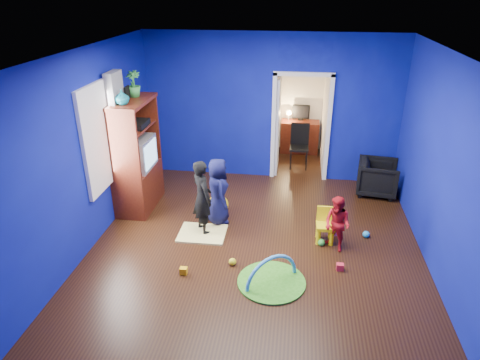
# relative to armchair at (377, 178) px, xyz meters

# --- Properties ---
(floor) EXTENTS (5.00, 5.50, 0.01)m
(floor) POSITION_rel_armchair_xyz_m (-2.10, -2.20, -0.33)
(floor) COLOR black
(floor) RESTS_ON ground
(ceiling) EXTENTS (5.00, 5.50, 0.01)m
(ceiling) POSITION_rel_armchair_xyz_m (-2.10, -2.20, 2.57)
(ceiling) COLOR white
(ceiling) RESTS_ON wall_back
(wall_back) EXTENTS (5.00, 0.02, 2.90)m
(wall_back) POSITION_rel_armchair_xyz_m (-2.10, 0.55, 1.12)
(wall_back) COLOR navy
(wall_back) RESTS_ON floor
(wall_front) EXTENTS (5.00, 0.02, 2.90)m
(wall_front) POSITION_rel_armchair_xyz_m (-2.10, -4.95, 1.12)
(wall_front) COLOR navy
(wall_front) RESTS_ON floor
(wall_left) EXTENTS (0.02, 5.50, 2.90)m
(wall_left) POSITION_rel_armchair_xyz_m (-4.60, -2.20, 1.12)
(wall_left) COLOR navy
(wall_left) RESTS_ON floor
(wall_right) EXTENTS (0.02, 5.50, 2.90)m
(wall_right) POSITION_rel_armchair_xyz_m (0.40, -2.20, 1.12)
(wall_right) COLOR navy
(wall_right) RESTS_ON floor
(alcove) EXTENTS (1.00, 1.75, 2.50)m
(alcove) POSITION_rel_armchair_xyz_m (-1.50, 1.42, 0.92)
(alcove) COLOR silver
(alcove) RESTS_ON floor
(armchair) EXTENTS (0.82, 0.80, 0.67)m
(armchair) POSITION_rel_armchair_xyz_m (0.00, 0.00, 0.00)
(armchair) COLOR black
(armchair) RESTS_ON floor
(child_black) EXTENTS (0.51, 0.54, 1.24)m
(child_black) POSITION_rel_armchair_xyz_m (-3.00, -1.81, 0.29)
(child_black) COLOR black
(child_black) RESTS_ON floor
(child_navy) EXTENTS (0.55, 0.66, 1.14)m
(child_navy) POSITION_rel_armchair_xyz_m (-2.81, -1.46, 0.24)
(child_navy) COLOR #10143B
(child_navy) RESTS_ON floor
(toddler_red) EXTENTS (0.54, 0.53, 0.87)m
(toddler_red) POSITION_rel_armchair_xyz_m (-0.90, -2.04, 0.10)
(toddler_red) COLOR red
(toddler_red) RESTS_ON floor
(vase) EXTENTS (0.26, 0.26, 0.24)m
(vase) POSITION_rel_armchair_xyz_m (-4.32, -1.39, 1.74)
(vase) COLOR #0D556C
(vase) RESTS_ON tv_armoire
(potted_plant) EXTENTS (0.25, 0.25, 0.43)m
(potted_plant) POSITION_rel_armchair_xyz_m (-4.32, -0.87, 1.84)
(potted_plant) COLOR #2E8035
(potted_plant) RESTS_ON tv_armoire
(tv_armoire) EXTENTS (0.58, 1.14, 1.96)m
(tv_armoire) POSITION_rel_armchair_xyz_m (-4.32, -1.09, 0.65)
(tv_armoire) COLOR #381609
(tv_armoire) RESTS_ON floor
(crt_tv) EXTENTS (0.46, 0.70, 0.54)m
(crt_tv) POSITION_rel_armchair_xyz_m (-4.28, -1.09, 0.69)
(crt_tv) COLOR silver
(crt_tv) RESTS_ON tv_armoire
(yellow_blanket) EXTENTS (0.76, 0.61, 0.03)m
(yellow_blanket) POSITION_rel_armchair_xyz_m (-3.00, -1.91, -0.32)
(yellow_blanket) COLOR #F2E07A
(yellow_blanket) RESTS_ON floor
(hopper_ball) EXTENTS (0.36, 0.36, 0.36)m
(hopper_ball) POSITION_rel_armchair_xyz_m (-2.86, -1.21, -0.15)
(hopper_ball) COLOR yellow
(hopper_ball) RESTS_ON floor
(kid_chair) EXTENTS (0.29, 0.29, 0.50)m
(kid_chair) POSITION_rel_armchair_xyz_m (-1.05, -1.84, -0.08)
(kid_chair) COLOR yellow
(kid_chair) RESTS_ON floor
(play_mat) EXTENTS (0.93, 0.93, 0.02)m
(play_mat) POSITION_rel_armchair_xyz_m (-1.80, -2.98, -0.32)
(play_mat) COLOR green
(play_mat) RESTS_ON floor
(toy_arch) EXTENTS (0.68, 0.56, 0.83)m
(toy_arch) POSITION_rel_armchair_xyz_m (-1.80, -2.98, -0.31)
(toy_arch) COLOR #3F8CD8
(toy_arch) RESTS_ON floor
(window_left) EXTENTS (0.03, 0.95, 1.55)m
(window_left) POSITION_rel_armchair_xyz_m (-4.58, -1.85, 1.22)
(window_left) COLOR white
(window_left) RESTS_ON wall_left
(curtain) EXTENTS (0.14, 0.42, 2.40)m
(curtain) POSITION_rel_armchair_xyz_m (-4.47, -1.30, 0.92)
(curtain) COLOR slate
(curtain) RESTS_ON floor
(doorway) EXTENTS (1.16, 0.10, 2.10)m
(doorway) POSITION_rel_armchair_xyz_m (-1.50, 0.55, 0.72)
(doorway) COLOR white
(doorway) RESTS_ON floor
(study_desk) EXTENTS (0.88, 0.44, 0.75)m
(study_desk) POSITION_rel_armchair_xyz_m (-1.50, 2.06, 0.04)
(study_desk) COLOR #3D140A
(study_desk) RESTS_ON floor
(desk_monitor) EXTENTS (0.40, 0.05, 0.32)m
(desk_monitor) POSITION_rel_armchair_xyz_m (-1.50, 2.18, 0.62)
(desk_monitor) COLOR black
(desk_monitor) RESTS_ON study_desk
(desk_lamp) EXTENTS (0.14, 0.14, 0.14)m
(desk_lamp) POSITION_rel_armchair_xyz_m (-1.78, 2.12, 0.60)
(desk_lamp) COLOR #FFD88C
(desk_lamp) RESTS_ON study_desk
(folding_chair) EXTENTS (0.40, 0.40, 0.92)m
(folding_chair) POSITION_rel_armchair_xyz_m (-1.50, 1.10, 0.13)
(folding_chair) COLOR black
(folding_chair) RESTS_ON floor
(book_shelf) EXTENTS (0.88, 0.24, 0.04)m
(book_shelf) POSITION_rel_armchair_xyz_m (-1.50, 2.17, 1.69)
(book_shelf) COLOR white
(book_shelf) RESTS_ON study_desk
(toy_0) EXTENTS (0.10, 0.08, 0.10)m
(toy_0) POSITION_rel_armchair_xyz_m (-0.86, -2.57, -0.28)
(toy_0) COLOR red
(toy_0) RESTS_ON floor
(toy_1) EXTENTS (0.11, 0.11, 0.11)m
(toy_1) POSITION_rel_armchair_xyz_m (-0.38, -1.63, -0.28)
(toy_1) COLOR #26AADA
(toy_1) RESTS_ON floor
(toy_2) EXTENTS (0.10, 0.08, 0.10)m
(toy_2) POSITION_rel_armchair_xyz_m (-3.03, -2.96, -0.28)
(toy_2) COLOR #FAB00D
(toy_2) RESTS_ON floor
(toy_3) EXTENTS (0.11, 0.11, 0.11)m
(toy_3) POSITION_rel_armchair_xyz_m (-1.10, -1.97, -0.28)
(toy_3) COLOR green
(toy_3) RESTS_ON floor
(toy_4) EXTENTS (0.10, 0.08, 0.10)m
(toy_4) POSITION_rel_armchair_xyz_m (-0.85, -1.62, -0.28)
(toy_4) COLOR #C048C0
(toy_4) RESTS_ON floor
(toy_5) EXTENTS (0.11, 0.11, 0.11)m
(toy_5) POSITION_rel_armchair_xyz_m (-2.39, -2.66, -0.28)
(toy_5) COLOR gold
(toy_5) RESTS_ON floor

